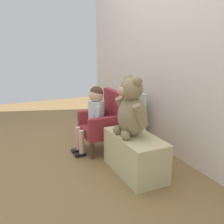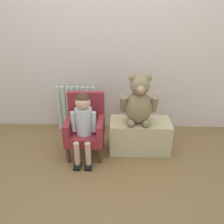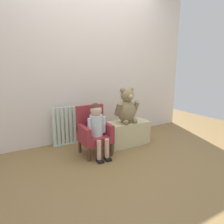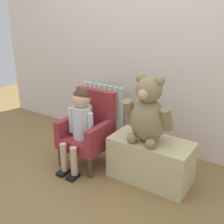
# 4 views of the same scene
# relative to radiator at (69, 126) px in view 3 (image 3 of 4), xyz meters

# --- Properties ---
(ground_plane) EXTENTS (6.00, 6.00, 0.00)m
(ground_plane) POSITION_rel_radiator_xyz_m (0.41, -1.00, -0.29)
(ground_plane) COLOR olive
(back_wall) EXTENTS (3.80, 0.05, 2.40)m
(back_wall) POSITION_rel_radiator_xyz_m (0.41, 0.13, 0.91)
(back_wall) COLOR silver
(back_wall) RESTS_ON ground_plane
(radiator) EXTENTS (0.50, 0.05, 0.58)m
(radiator) POSITION_rel_radiator_xyz_m (0.00, 0.00, 0.00)
(radiator) COLOR silver
(radiator) RESTS_ON ground_plane
(child_armchair) EXTENTS (0.39, 0.38, 0.65)m
(child_armchair) POSITION_rel_radiator_xyz_m (0.19, -0.49, 0.02)
(child_armchair) COLOR maroon
(child_armchair) RESTS_ON ground_plane
(child_figure) EXTENTS (0.25, 0.35, 0.71)m
(child_figure) POSITION_rel_radiator_xyz_m (0.19, -0.60, 0.17)
(child_figure) COLOR silver
(child_figure) RESTS_ON ground_plane
(low_bench) EXTENTS (0.65, 0.32, 0.35)m
(low_bench) POSITION_rel_radiator_xyz_m (0.77, -0.44, -0.11)
(low_bench) COLOR #C6BB8A
(low_bench) RESTS_ON ground_plane
(large_teddy_bear) EXTENTS (0.38, 0.27, 0.53)m
(large_teddy_bear) POSITION_rel_radiator_xyz_m (0.74, -0.47, 0.29)
(large_teddy_bear) COLOR #897954
(large_teddy_bear) RESTS_ON low_bench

